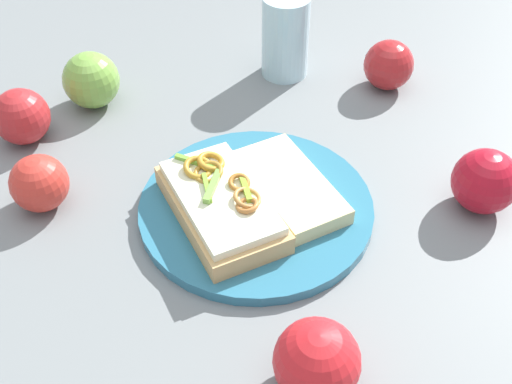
{
  "coord_description": "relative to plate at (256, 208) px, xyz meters",
  "views": [
    {
      "loc": [
        0.55,
        -0.13,
        0.57
      ],
      "look_at": [
        0.0,
        0.0,
        0.03
      ],
      "focal_mm": 45.62,
      "sensor_mm": 36.0,
      "label": 1
    }
  ],
  "objects": [
    {
      "name": "bread_slice_side",
      "position": [
        -0.01,
        0.04,
        0.02
      ],
      "size": [
        0.18,
        0.12,
        0.02
      ],
      "primitive_type": "cube",
      "rotation": [
        0.0,
        0.0,
        3.39
      ],
      "color": "beige",
      "rests_on": "plate"
    },
    {
      "name": "drinking_glass",
      "position": [
        -0.29,
        0.12,
        0.06
      ],
      "size": [
        0.07,
        0.07,
        0.13
      ],
      "primitive_type": "cylinder",
      "color": "silver",
      "rests_on": "ground_plane"
    },
    {
      "name": "apple_5",
      "position": [
        0.24,
        -0.0,
        0.03
      ],
      "size": [
        0.11,
        0.11,
        0.08
      ],
      "primitive_type": "sphere",
      "rotation": [
        0.0,
        0.0,
        3.72
      ],
      "color": "red",
      "rests_on": "ground_plane"
    },
    {
      "name": "apple_4",
      "position": [
        -0.21,
        -0.27,
        0.03
      ],
      "size": [
        0.1,
        0.1,
        0.08
      ],
      "primitive_type": "sphere",
      "rotation": [
        0.0,
        0.0,
        4.34
      ],
      "color": "#AD2326",
      "rests_on": "ground_plane"
    },
    {
      "name": "apple_1",
      "position": [
        -0.08,
        -0.25,
        0.03
      ],
      "size": [
        0.07,
        0.07,
        0.07
      ],
      "primitive_type": "sphere",
      "rotation": [
        0.0,
        0.0,
        4.74
      ],
      "color": "red",
      "rests_on": "ground_plane"
    },
    {
      "name": "apple_3",
      "position": [
        -0.22,
        0.26,
        0.03
      ],
      "size": [
        0.09,
        0.09,
        0.07
      ],
      "primitive_type": "sphere",
      "rotation": [
        0.0,
        0.0,
        1.8
      ],
      "color": "#A61F22",
      "rests_on": "ground_plane"
    },
    {
      "name": "sandwich",
      "position": [
        0.01,
        -0.04,
        0.03
      ],
      "size": [
        0.2,
        0.14,
        0.05
      ],
      "rotation": [
        0.0,
        0.0,
        3.37
      ],
      "color": "tan",
      "rests_on": "plate"
    },
    {
      "name": "apple_0",
      "position": [
        -0.28,
        -0.18,
        0.03
      ],
      "size": [
        0.11,
        0.11,
        0.08
      ],
      "primitive_type": "sphere",
      "rotation": [
        0.0,
        0.0,
        5.18
      ],
      "color": "#73A641",
      "rests_on": "ground_plane"
    },
    {
      "name": "ground_plane",
      "position": [
        0.0,
        0.0,
        -0.01
      ],
      "size": [
        2.0,
        2.0,
        0.0
      ],
      "primitive_type": "plane",
      "color": "slate",
      "rests_on": "ground"
    },
    {
      "name": "plate",
      "position": [
        0.0,
        0.0,
        0.0
      ],
      "size": [
        0.29,
        0.29,
        0.01
      ],
      "primitive_type": "cylinder",
      "color": "teal",
      "rests_on": "ground_plane"
    },
    {
      "name": "apple_2",
      "position": [
        0.05,
        0.27,
        0.03
      ],
      "size": [
        0.11,
        0.11,
        0.08
      ],
      "primitive_type": "sphere",
      "rotation": [
        0.0,
        0.0,
        5.49
      ],
      "color": "#A91121",
      "rests_on": "ground_plane"
    }
  ]
}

